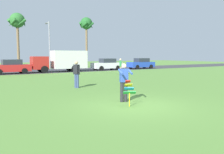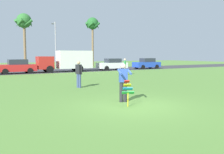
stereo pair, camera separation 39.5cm
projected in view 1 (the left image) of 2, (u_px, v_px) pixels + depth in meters
ground_plane at (135, 106)px, 10.04m from camera, size 120.00×120.00×0.00m
road_strip at (20, 72)px, 29.45m from camera, size 120.00×8.00×0.01m
person_kite_flyer at (124, 81)px, 10.77m from camera, size 0.70×0.76×1.73m
kite_held at (129, 89)px, 9.99m from camera, size 0.62×0.73×1.05m
parked_car_red at (11, 67)px, 26.62m from camera, size 4.25×1.93×1.60m
parked_truck_red_cab at (63, 60)px, 29.78m from camera, size 6.76×2.28×2.62m
parked_car_white at (107, 64)px, 33.24m from camera, size 4.22×1.87×1.60m
parked_car_blue at (141, 64)px, 36.47m from camera, size 4.23×1.90×1.60m
palm_tree_right_near at (17, 23)px, 34.13m from camera, size 2.58×2.71×8.06m
palm_tree_centre_far at (86, 25)px, 42.39m from camera, size 2.58×2.71×8.70m
streetlight_pole at (49, 42)px, 35.71m from camera, size 0.24×1.65×7.00m
person_walker_near at (120, 66)px, 25.25m from camera, size 0.38×0.50×1.73m
person_walker_far at (77, 73)px, 15.34m from camera, size 0.34×0.53×1.73m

